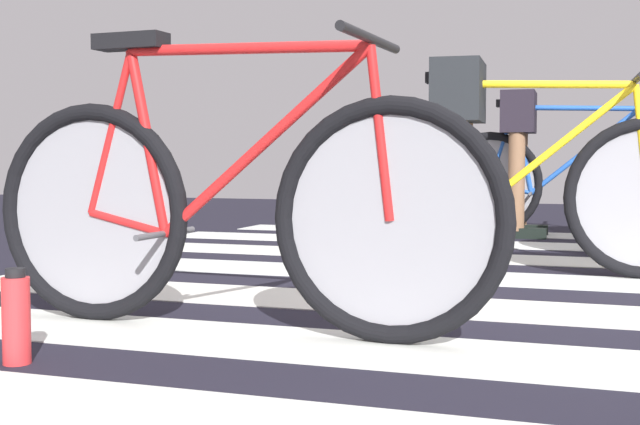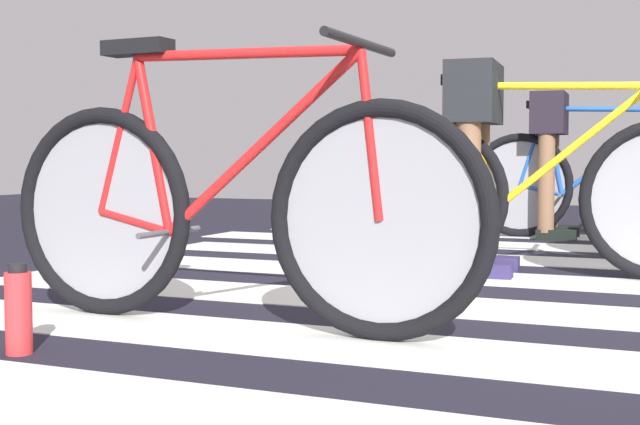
# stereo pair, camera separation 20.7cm
# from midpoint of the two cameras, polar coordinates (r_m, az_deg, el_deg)

# --- Properties ---
(ground) EXTENTS (18.00, 14.00, 0.02)m
(ground) POSITION_cam_midpoint_polar(r_m,az_deg,el_deg) (3.33, 14.92, -5.93)
(ground) COLOR black
(crosswalk_markings) EXTENTS (5.44, 6.49, 0.00)m
(crosswalk_markings) POSITION_cam_midpoint_polar(r_m,az_deg,el_deg) (3.10, 14.94, -6.41)
(crosswalk_markings) COLOR silver
(crosswalk_markings) RESTS_ON ground
(bicycle_1_of_4) EXTENTS (1.74, 0.52, 0.93)m
(bicycle_1_of_4) POSITION_cam_midpoint_polar(r_m,az_deg,el_deg) (2.69, -8.07, 0.37)
(bicycle_1_of_4) COLOR black
(bicycle_1_of_4) RESTS_ON ground
(bicycle_2_of_4) EXTENTS (1.74, 0.52, 0.93)m
(bicycle_2_of_4) POSITION_cam_midpoint_polar(r_m,az_deg,el_deg) (4.02, 12.18, 1.41)
(bicycle_2_of_4) COLOR black
(bicycle_2_of_4) RESTS_ON ground
(cyclist_2_of_4) EXTENTS (0.34, 0.42, 0.98)m
(cyclist_2_of_4) POSITION_cam_midpoint_polar(r_m,az_deg,el_deg) (4.04, 7.81, 5.03)
(cyclist_2_of_4) COLOR brown
(cyclist_2_of_4) RESTS_ON ground
(bicycle_4_of_4) EXTENTS (1.74, 0.52, 0.93)m
(bicycle_4_of_4) POSITION_cam_midpoint_polar(r_m,az_deg,el_deg) (5.99, 15.07, 2.09)
(bicycle_4_of_4) COLOR black
(bicycle_4_of_4) RESTS_ON ground
(cyclist_4_of_4) EXTENTS (0.32, 0.42, 0.99)m
(cyclist_4_of_4) POSITION_cam_midpoint_polar(r_m,az_deg,el_deg) (6.00, 12.14, 4.54)
(cyclist_4_of_4) COLOR brown
(cyclist_4_of_4) RESTS_ON ground
(water_bottle) EXTENTS (0.07, 0.07, 0.25)m
(water_bottle) POSITION_cam_midpoint_polar(r_m,az_deg,el_deg) (2.45, -21.48, -6.43)
(water_bottle) COLOR red
(water_bottle) RESTS_ON ground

